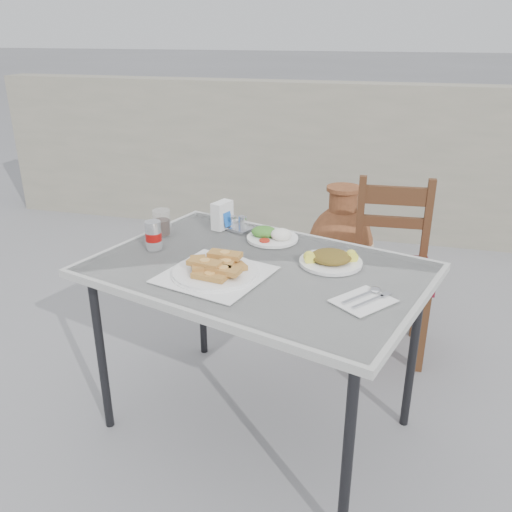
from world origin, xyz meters
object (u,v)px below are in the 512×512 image
(salad_rice_plate, at_px, (272,235))
(napkin_holder, at_px, (222,215))
(soda_can, at_px, (153,235))
(chair, at_px, (390,267))
(pide_plate, at_px, (215,267))
(terracotta_urn, at_px, (340,246))
(salad_chopped_plate, at_px, (331,259))
(cola_glass, at_px, (162,224))
(cafe_table, at_px, (257,278))
(condiment_caddy, at_px, (240,226))

(salad_rice_plate, height_order, napkin_holder, napkin_holder)
(soda_can, xyz_separation_m, chair, (0.94, 0.74, -0.35))
(pide_plate, height_order, terracotta_urn, pide_plate)
(soda_can, relative_size, chair, 0.13)
(salad_chopped_plate, xyz_separation_m, cola_glass, (-0.75, 0.13, 0.03))
(cafe_table, bearing_deg, cola_glass, 155.71)
(cola_glass, bearing_deg, terracotta_urn, 59.41)
(napkin_holder, relative_size, chair, 0.14)
(cafe_table, height_order, condiment_caddy, condiment_caddy)
(salad_chopped_plate, height_order, cola_glass, cola_glass)
(soda_can, distance_m, chair, 1.24)
(cafe_table, xyz_separation_m, cola_glass, (-0.48, 0.22, 0.10))
(cafe_table, bearing_deg, salad_chopped_plate, 17.93)
(chair, bearing_deg, salad_chopped_plate, -111.54)
(soda_can, xyz_separation_m, napkin_holder, (0.19, 0.31, 0.00))
(condiment_caddy, bearing_deg, terracotta_urn, 70.52)
(cola_glass, relative_size, chair, 0.12)
(napkin_holder, height_order, terracotta_urn, napkin_holder)
(napkin_holder, bearing_deg, cafe_table, -34.85)
(salad_rice_plate, distance_m, cola_glass, 0.48)
(salad_rice_plate, distance_m, terracotta_urn, 1.17)
(cafe_table, height_order, salad_rice_plate, salad_rice_plate)
(cola_glass, bearing_deg, salad_chopped_plate, -10.01)
(salad_chopped_plate, xyz_separation_m, chair, (0.23, 0.70, -0.31))
(cafe_table, distance_m, salad_rice_plate, 0.29)
(pide_plate, bearing_deg, chair, 55.84)
(cafe_table, distance_m, cola_glass, 0.54)
(terracotta_urn, bearing_deg, soda_can, -115.94)
(chair, relative_size, terracotta_urn, 1.26)
(salad_chopped_plate, xyz_separation_m, soda_can, (-0.71, -0.03, 0.04))
(condiment_caddy, relative_size, terracotta_urn, 0.17)
(salad_rice_plate, height_order, condiment_caddy, condiment_caddy)
(soda_can, height_order, terracotta_urn, soda_can)
(chair, xyz_separation_m, terracotta_urn, (-0.31, 0.56, -0.13))
(pide_plate, bearing_deg, salad_chopped_plate, 27.89)
(pide_plate, xyz_separation_m, salad_rice_plate, (0.12, 0.40, -0.01))
(cola_glass, relative_size, condiment_caddy, 0.90)
(cola_glass, distance_m, terracotta_urn, 1.39)
(napkin_holder, height_order, condiment_caddy, napkin_holder)
(cola_glass, height_order, condiment_caddy, cola_glass)
(pide_plate, xyz_separation_m, soda_can, (-0.32, 0.17, 0.03))
(salad_chopped_plate, relative_size, cola_glass, 2.19)
(condiment_caddy, bearing_deg, salad_rice_plate, -23.34)
(cola_glass, xyz_separation_m, condiment_caddy, (0.31, 0.13, -0.02))
(condiment_caddy, bearing_deg, soda_can, -133.05)
(salad_rice_plate, bearing_deg, cafe_table, -88.08)
(terracotta_urn, bearing_deg, napkin_holder, -113.96)
(napkin_holder, bearing_deg, salad_chopped_plate, -7.94)
(salad_rice_plate, height_order, terracotta_urn, salad_rice_plate)
(salad_rice_plate, bearing_deg, salad_chopped_plate, -34.98)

